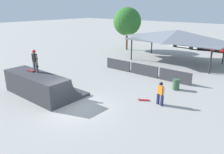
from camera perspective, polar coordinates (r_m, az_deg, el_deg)
name	(u,v)px	position (r m, az deg, el deg)	size (l,w,h in m)	color
ground_plane	(75,108)	(14.25, -9.65, -7.99)	(160.00, 160.00, 0.00)	#A3A09B
quarter_pipe_ramp	(40,85)	(16.61, -18.26, -2.12)	(5.70, 3.38, 1.65)	#38383D
skater_on_deck	(35,59)	(16.48, -19.52, 4.36)	(0.70, 0.25, 1.63)	#4C4C51
skateboard_on_deck	(31,71)	(17.02, -20.52, 1.60)	(0.84, 0.22, 0.09)	green
bystander_walking	(161,92)	(14.48, 12.58, -3.75)	(0.62, 0.31, 1.58)	#1E2347
skateboard_on_ground	(143,100)	(15.24, 8.19, -5.90)	(0.75, 0.58, 0.09)	red
barrier_fence	(144,70)	(20.54, 8.37, 1.81)	(8.96, 0.12, 1.05)	#3D3D42
pavilion_shelter	(177,35)	(26.12, 16.71, 10.37)	(10.68, 5.71, 3.67)	#2D2D33
tree_far_back	(127,22)	(32.48, 3.98, 14.25)	(4.01, 4.01, 6.09)	brown
trash_bin	(176,84)	(17.60, 16.39, -1.86)	(0.52, 0.52, 0.85)	#385B3D
parked_car_white	(186,44)	(36.25, 18.70, 8.21)	(4.74, 2.37, 1.27)	silver
parked_car_black	(206,46)	(35.41, 23.40, 7.47)	(4.45, 2.09, 1.27)	black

